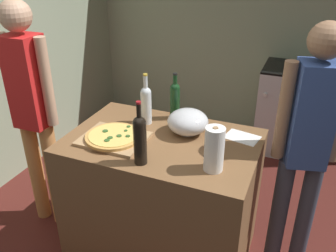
{
  "coord_description": "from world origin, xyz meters",
  "views": [
    {
      "loc": [
        0.64,
        -1.12,
        2.06
      ],
      "look_at": [
        -0.15,
        0.8,
        0.99
      ],
      "focal_mm": 38.49,
      "sensor_mm": 36.0,
      "label": 1
    }
  ],
  "objects_px": {
    "person_in_stripes": "(32,105)",
    "person_in_red": "(307,142)",
    "wine_bottle_dark": "(146,103)",
    "wine_bottle_green": "(175,99)",
    "paper_towel_roll": "(214,149)",
    "stove": "(288,109)",
    "wine_bottle_clear": "(140,138)",
    "pizza": "(113,136)",
    "mixing_bowl": "(188,122)"
  },
  "relations": [
    {
      "from": "person_in_stripes",
      "to": "person_in_red",
      "type": "xyz_separation_m",
      "value": [
        1.83,
        0.26,
        -0.03
      ]
    },
    {
      "from": "wine_bottle_dark",
      "to": "wine_bottle_green",
      "type": "distance_m",
      "value": 0.21
    },
    {
      "from": "paper_towel_roll",
      "to": "person_in_red",
      "type": "xyz_separation_m",
      "value": [
        0.46,
        0.43,
        -0.08
      ]
    },
    {
      "from": "stove",
      "to": "person_in_red",
      "type": "distance_m",
      "value": 1.74
    },
    {
      "from": "wine_bottle_green",
      "to": "person_in_red",
      "type": "distance_m",
      "value": 0.9
    },
    {
      "from": "wine_bottle_green",
      "to": "stove",
      "type": "bearing_deg",
      "value": 66.27
    },
    {
      "from": "wine_bottle_clear",
      "to": "person_in_stripes",
      "type": "xyz_separation_m",
      "value": [
        -0.98,
        0.26,
        -0.08
      ]
    },
    {
      "from": "person_in_stripes",
      "to": "paper_towel_roll",
      "type": "bearing_deg",
      "value": -7.0
    },
    {
      "from": "pizza",
      "to": "person_in_red",
      "type": "height_order",
      "value": "person_in_red"
    },
    {
      "from": "mixing_bowl",
      "to": "paper_towel_roll",
      "type": "height_order",
      "value": "paper_towel_roll"
    },
    {
      "from": "wine_bottle_green",
      "to": "wine_bottle_clear",
      "type": "bearing_deg",
      "value": -86.97
    },
    {
      "from": "wine_bottle_green",
      "to": "stove",
      "type": "xyz_separation_m",
      "value": [
        0.69,
        1.56,
        -0.62
      ]
    },
    {
      "from": "wine_bottle_clear",
      "to": "pizza",
      "type": "bearing_deg",
      "value": 148.68
    },
    {
      "from": "pizza",
      "to": "person_in_stripes",
      "type": "distance_m",
      "value": 0.72
    },
    {
      "from": "wine_bottle_green",
      "to": "stove",
      "type": "relative_size",
      "value": 0.35
    },
    {
      "from": "stove",
      "to": "wine_bottle_green",
      "type": "bearing_deg",
      "value": -113.73
    },
    {
      "from": "wine_bottle_green",
      "to": "person_in_stripes",
      "type": "relative_size",
      "value": 0.19
    },
    {
      "from": "pizza",
      "to": "paper_towel_roll",
      "type": "bearing_deg",
      "value": -6.41
    },
    {
      "from": "stove",
      "to": "mixing_bowl",
      "type": "bearing_deg",
      "value": -106.91
    },
    {
      "from": "pizza",
      "to": "person_in_stripes",
      "type": "bearing_deg",
      "value": 172.44
    },
    {
      "from": "stove",
      "to": "person_in_red",
      "type": "relative_size",
      "value": 0.57
    },
    {
      "from": "wine_bottle_clear",
      "to": "person_in_red",
      "type": "height_order",
      "value": "person_in_red"
    },
    {
      "from": "mixing_bowl",
      "to": "stove",
      "type": "height_order",
      "value": "mixing_bowl"
    },
    {
      "from": "wine_bottle_dark",
      "to": "wine_bottle_clear",
      "type": "distance_m",
      "value": 0.5
    },
    {
      "from": "mixing_bowl",
      "to": "wine_bottle_green",
      "type": "bearing_deg",
      "value": 132.29
    },
    {
      "from": "wine_bottle_dark",
      "to": "wine_bottle_clear",
      "type": "height_order",
      "value": "wine_bottle_clear"
    },
    {
      "from": "mixing_bowl",
      "to": "wine_bottle_green",
      "type": "height_order",
      "value": "wine_bottle_green"
    },
    {
      "from": "paper_towel_roll",
      "to": "person_in_red",
      "type": "bearing_deg",
      "value": 43.0
    },
    {
      "from": "pizza",
      "to": "paper_towel_roll",
      "type": "distance_m",
      "value": 0.68
    },
    {
      "from": "wine_bottle_dark",
      "to": "stove",
      "type": "relative_size",
      "value": 0.37
    },
    {
      "from": "paper_towel_roll",
      "to": "person_in_stripes",
      "type": "height_order",
      "value": "person_in_stripes"
    },
    {
      "from": "pizza",
      "to": "wine_bottle_dark",
      "type": "xyz_separation_m",
      "value": [
        0.09,
        0.3,
        0.12
      ]
    },
    {
      "from": "mixing_bowl",
      "to": "wine_bottle_dark",
      "type": "height_order",
      "value": "wine_bottle_dark"
    },
    {
      "from": "mixing_bowl",
      "to": "wine_bottle_clear",
      "type": "relative_size",
      "value": 0.71
    },
    {
      "from": "wine_bottle_clear",
      "to": "person_in_stripes",
      "type": "relative_size",
      "value": 0.22
    },
    {
      "from": "wine_bottle_green",
      "to": "mixing_bowl",
      "type": "bearing_deg",
      "value": -47.71
    },
    {
      "from": "wine_bottle_clear",
      "to": "person_in_red",
      "type": "bearing_deg",
      "value": 31.16
    },
    {
      "from": "stove",
      "to": "wine_bottle_clear",
      "type": "bearing_deg",
      "value": -106.79
    },
    {
      "from": "stove",
      "to": "person_in_stripes",
      "type": "height_order",
      "value": "person_in_stripes"
    },
    {
      "from": "mixing_bowl",
      "to": "person_in_red",
      "type": "bearing_deg",
      "value": 6.53
    },
    {
      "from": "wine_bottle_dark",
      "to": "person_in_red",
      "type": "height_order",
      "value": "person_in_red"
    },
    {
      "from": "stove",
      "to": "person_in_red",
      "type": "height_order",
      "value": "person_in_red"
    },
    {
      "from": "wine_bottle_dark",
      "to": "stove",
      "type": "distance_m",
      "value": 2.0
    },
    {
      "from": "mixing_bowl",
      "to": "person_in_red",
      "type": "xyz_separation_m",
      "value": [
        0.73,
        0.08,
        -0.03
      ]
    },
    {
      "from": "pizza",
      "to": "stove",
      "type": "xyz_separation_m",
      "value": [
        0.93,
        2.0,
        -0.5
      ]
    },
    {
      "from": "mixing_bowl",
      "to": "wine_bottle_dark",
      "type": "xyz_separation_m",
      "value": [
        -0.31,
        0.03,
        0.07
      ]
    },
    {
      "from": "wine_bottle_clear",
      "to": "person_in_stripes",
      "type": "bearing_deg",
      "value": 165.2
    },
    {
      "from": "wine_bottle_clear",
      "to": "mixing_bowl",
      "type": "bearing_deg",
      "value": 73.69
    },
    {
      "from": "paper_towel_roll",
      "to": "person_in_stripes",
      "type": "xyz_separation_m",
      "value": [
        -1.38,
        0.17,
        -0.05
      ]
    },
    {
      "from": "person_in_red",
      "to": "mixing_bowl",
      "type": "bearing_deg",
      "value": -173.47
    }
  ]
}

